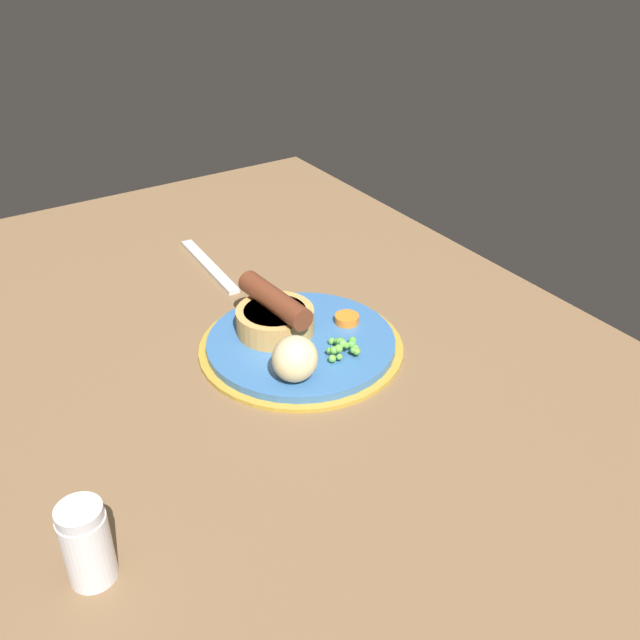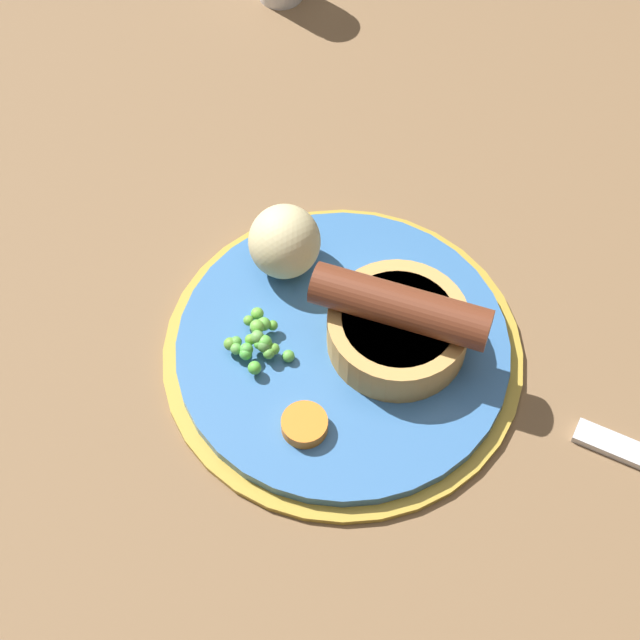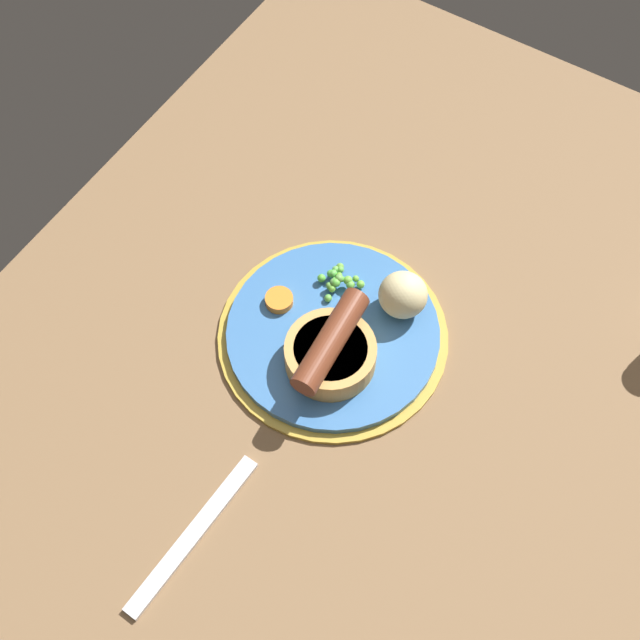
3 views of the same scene
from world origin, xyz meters
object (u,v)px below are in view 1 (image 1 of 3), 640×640
pea_pile (343,346)px  potato_chunk_0 (296,358)px  fork (209,266)px  sausage_pudding (275,315)px  salt_shaker (86,544)px  carrot_slice_0 (347,319)px  dinner_plate (301,345)px

pea_pile → potato_chunk_0: bearing=99.4°
pea_pile → fork: pea_pile is taller
sausage_pudding → salt_shaker: bearing=122.3°
sausage_pudding → potato_chunk_0: bearing=159.6°
carrot_slice_0 → salt_shaker: size_ratio=0.40×
potato_chunk_0 → fork: size_ratio=0.29×
potato_chunk_0 → salt_shaker: salt_shaker is taller
pea_pile → carrot_slice_0: 6.75cm
carrot_slice_0 → salt_shaker: (-18.79, 37.80, 1.84)cm
potato_chunk_0 → sausage_pudding: bearing=-16.2°
fork → pea_pile: bearing=-172.0°
sausage_pudding → carrot_slice_0: 9.05cm
dinner_plate → fork: 25.08cm
salt_shaker → pea_pile: bearing=-68.1°
pea_pile → dinner_plate: bearing=25.9°
sausage_pudding → fork: sausage_pudding is taller
dinner_plate → potato_chunk_0: bearing=145.0°
sausage_pudding → potato_chunk_0: sausage_pudding is taller
fork → salt_shaker: size_ratio=2.38×
sausage_pudding → potato_chunk_0: 9.86cm
pea_pile → salt_shaker: size_ratio=0.64×
sausage_pudding → pea_pile: sausage_pudding is taller
dinner_plate → potato_chunk_0: size_ratio=4.74×
potato_chunk_0 → dinner_plate: bearing=-35.0°
dinner_plate → fork: (25.08, 0.22, -0.27)cm
fork → carrot_slice_0: bearing=-161.7°
sausage_pudding → fork: (21.90, -1.43, -3.34)cm
dinner_plate → fork: dinner_plate is taller
dinner_plate → sausage_pudding: 4.72cm
potato_chunk_0 → pea_pile: bearing=-80.6°
salt_shaker → sausage_pudding: bearing=-53.4°
sausage_pudding → fork: 22.20cm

